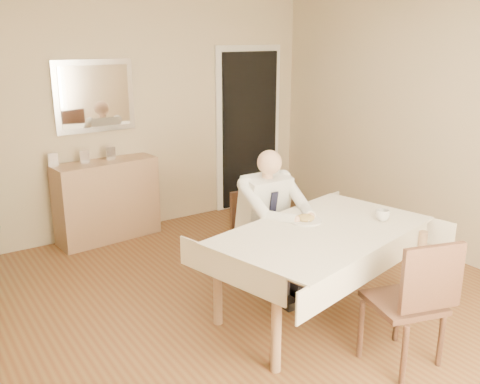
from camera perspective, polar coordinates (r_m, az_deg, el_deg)
room at (r=3.97m, az=2.81°, el=3.65°), size 5.00×5.02×2.60m
doorway at (r=6.88m, az=0.97°, el=6.63°), size 0.96×0.07×2.10m
mirror at (r=5.92m, az=-15.25°, el=9.82°), size 0.86×0.04×0.76m
dining_table at (r=4.16m, az=8.78°, el=-5.04°), size 1.94×1.40×0.75m
chair_far at (r=4.87m, az=1.74°, el=-4.19°), size 0.43×0.43×0.83m
chair_near at (r=3.75m, az=18.13°, el=-10.64°), size 0.55×0.55×0.93m
seated_man at (r=4.58m, az=3.80°, el=-2.54°), size 0.48×0.72×1.24m
plate at (r=4.27m, az=6.99°, el=-3.04°), size 0.26×0.26×0.02m
food at (r=4.27m, az=7.00°, el=-2.76°), size 0.14×0.14×0.06m
knife at (r=4.25m, az=7.94°, el=-2.94°), size 0.01×0.13×0.01m
fork at (r=4.20m, az=7.12°, el=-3.15°), size 0.01×0.13×0.01m
coffee_mug at (r=4.40m, az=14.96°, el=-2.41°), size 0.14×0.14×0.09m
sideboard at (r=6.00m, az=-13.99°, el=-0.87°), size 1.13×0.47×0.88m
photo_frame_left at (r=5.79m, az=-19.32°, el=3.27°), size 0.10×0.02×0.14m
photo_frame_center at (r=5.82m, az=-16.24°, el=3.62°), size 0.10×0.02×0.14m
photo_frame_right at (r=5.91m, az=-13.61°, el=4.01°), size 0.10×0.02×0.14m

